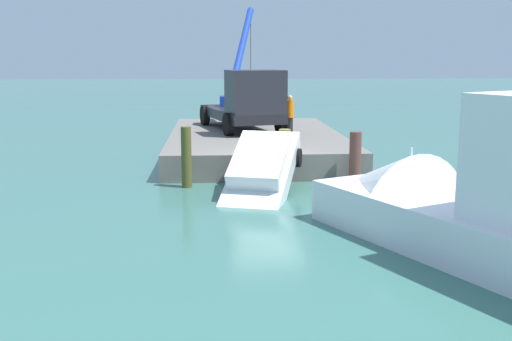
% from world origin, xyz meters
% --- Properties ---
extents(ground, '(200.00, 200.00, 0.00)m').
position_xyz_m(ground, '(0.00, 0.00, 0.00)').
color(ground, '#386B60').
extents(dock, '(12.73, 7.57, 0.98)m').
position_xyz_m(dock, '(-6.90, 0.00, 0.49)').
color(dock, slate).
rests_on(dock, ground).
extents(crane_truck, '(11.05, 3.97, 6.18)m').
position_xyz_m(crane_truck, '(-7.66, -0.35, 2.39)').
color(crane_truck, black).
rests_on(crane_truck, dock).
extents(dock_worker, '(0.34, 0.34, 1.74)m').
position_xyz_m(dock_worker, '(-5.99, 1.46, 1.86)').
color(dock_worker, black).
rests_on(dock_worker, dock).
extents(salvaged_car, '(4.74, 3.12, 2.78)m').
position_xyz_m(salvaged_car, '(1.45, -0.38, 0.71)').
color(salvaged_car, silver).
rests_on(salvaged_car, ground).
extents(moored_yacht, '(14.47, 9.35, 6.52)m').
position_xyz_m(moored_yacht, '(7.44, 4.22, 0.55)').
color(moored_yacht, white).
rests_on(moored_yacht, ground).
extents(piling_near, '(0.35, 0.35, 2.06)m').
position_xyz_m(piling_near, '(0.11, -2.79, 1.03)').
color(piling_near, '#4E4D22').
rests_on(piling_near, ground).
extents(piling_mid, '(0.42, 0.42, 1.81)m').
position_xyz_m(piling_mid, '(-0.02, -0.71, 0.91)').
color(piling_mid, brown).
rests_on(piling_mid, ground).
extents(piling_far, '(0.39, 0.39, 1.94)m').
position_xyz_m(piling_far, '(-0.03, 0.56, 0.97)').
color(piling_far, brown).
rests_on(piling_far, ground).
extents(piling_end, '(0.41, 0.41, 1.82)m').
position_xyz_m(piling_end, '(-0.08, 3.02, 0.91)').
color(piling_end, brown).
rests_on(piling_end, ground).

